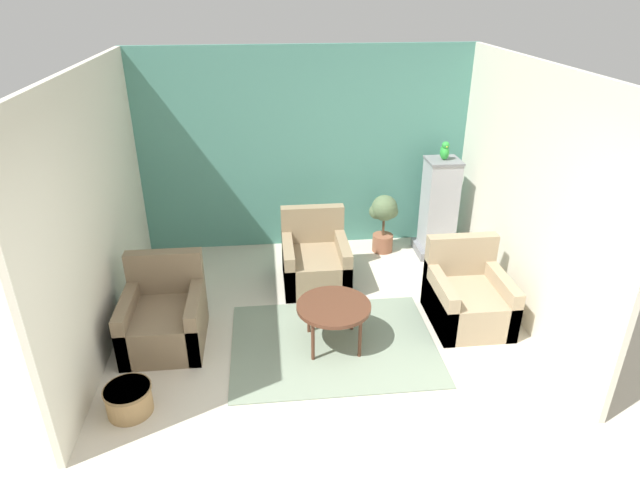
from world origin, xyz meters
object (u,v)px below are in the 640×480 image
(parrot, at_px, (445,151))
(potted_plant, at_px, (384,217))
(armchair_right, at_px, (467,298))
(armchair_left, at_px, (165,318))
(birdcage, at_px, (439,210))
(wicker_basket, at_px, (129,399))
(armchair_middle, at_px, (315,262))
(coffee_table, at_px, (334,308))

(parrot, relative_size, potted_plant, 0.30)
(armchair_right, xyz_separation_m, potted_plant, (-0.55, 1.73, 0.22))
(armchair_left, relative_size, birdcage, 0.66)
(potted_plant, distance_m, wicker_basket, 3.95)
(armchair_middle, height_order, birdcage, birdcage)
(armchair_middle, distance_m, birdcage, 1.84)
(armchair_left, bearing_deg, wicker_basket, -99.50)
(armchair_left, height_order, potted_plant, armchair_left)
(coffee_table, distance_m, wicker_basket, 2.02)
(coffee_table, xyz_separation_m, parrot, (1.64, 1.90, 0.99))
(armchair_left, height_order, birdcage, birdcage)
(armchair_left, relative_size, wicker_basket, 2.16)
(coffee_table, relative_size, armchair_left, 0.85)
(armchair_left, distance_m, parrot, 3.89)
(parrot, xyz_separation_m, wicker_basket, (-3.49, -2.65, -1.28))
(birdcage, height_order, wicker_basket, birdcage)
(potted_plant, bearing_deg, coffee_table, -114.86)
(potted_plant, bearing_deg, parrot, -10.05)
(armchair_left, relative_size, armchair_right, 1.00)
(parrot, relative_size, wicker_basket, 0.60)
(coffee_table, xyz_separation_m, armchair_left, (-1.69, 0.24, -0.16))
(armchair_left, height_order, parrot, parrot)
(armchair_left, distance_m, birdcage, 3.73)
(coffee_table, distance_m, armchair_middle, 1.29)
(armchair_middle, xyz_separation_m, parrot, (1.70, 0.61, 1.15))
(coffee_table, relative_size, potted_plant, 0.92)
(birdcage, xyz_separation_m, parrot, (-0.00, 0.00, 0.80))
(birdcage, bearing_deg, wicker_basket, -142.87)
(armchair_left, distance_m, armchair_right, 3.18)
(armchair_right, distance_m, wicker_basket, 3.50)
(potted_plant, bearing_deg, birdcage, -10.21)
(coffee_table, height_order, parrot, parrot)
(parrot, bearing_deg, coffee_table, -130.81)
(potted_plant, height_order, wicker_basket, potted_plant)
(armchair_right, xyz_separation_m, parrot, (0.15, 1.61, 1.15))
(armchair_right, bearing_deg, birdcage, 84.65)
(birdcage, bearing_deg, armchair_right, -95.35)
(coffee_table, height_order, wicker_basket, coffee_table)
(armchair_left, relative_size, parrot, 3.61)
(armchair_right, bearing_deg, coffee_table, -169.09)
(armchair_left, height_order, wicker_basket, armchair_left)
(parrot, distance_m, potted_plant, 1.17)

